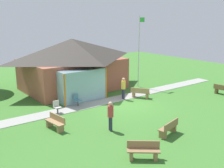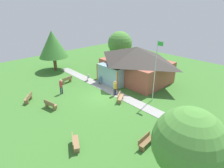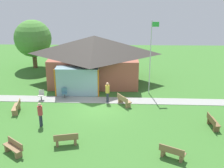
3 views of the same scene
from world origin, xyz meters
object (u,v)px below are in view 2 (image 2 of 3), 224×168
pavilion (135,63)px  flagpole (155,69)px  tree_behind_pavilion_left (120,44)px  bench_mid_left (67,80)px  bench_rear_near_path (120,97)px  patio_chair_west (88,78)px  visitor_strolling_lawn (61,86)px  bench_lawn_far_right (146,141)px  tree_far_east (188,143)px  bench_front_center (50,105)px  bench_front_left (29,98)px  tree_west_hedge (53,44)px  visitor_on_path (115,87)px  bench_front_right (75,143)px  patio_chair_porch_left (99,81)px

pavilion → flagpole: (5.07, -3.06, 1.17)m
tree_behind_pavilion_left → bench_mid_left: bearing=-81.9°
bench_rear_near_path → patio_chair_west: size_ratio=1.75×
visitor_strolling_lawn → tree_behind_pavilion_left: tree_behind_pavilion_left is taller
bench_lawn_far_right → patio_chair_west: (-12.88, 4.46, 0.01)m
visitor_strolling_lawn → tree_far_east: (15.22, -1.39, 2.19)m
bench_front_center → bench_front_left: 3.07m
bench_lawn_far_right → patio_chair_west: patio_chair_west is taller
bench_mid_left → tree_west_hedge: bearing=68.6°
flagpole → patio_chair_west: flagpole is taller
flagpole → bench_lawn_far_right: 7.88m
visitor_on_path → tree_behind_pavilion_left: (-8.44, 9.41, 2.27)m
tree_west_hedge → bench_lawn_far_right: bearing=-10.1°
bench_front_right → bench_rear_near_path: (-2.64, 7.30, 0.00)m
pavilion → bench_rear_near_path: pavilion is taller
bench_mid_left → visitor_on_path: (6.83, 2.00, 0.62)m
bench_lawn_far_right → bench_mid_left: bearing=-103.0°
bench_front_right → tree_behind_pavilion_left: (-12.40, 17.24, 2.89)m
bench_rear_near_path → bench_front_left: 9.58m
visitor_on_path → tree_far_east: size_ratio=0.34×
bench_rear_near_path → bench_front_right: bearing=-12.6°
bench_front_left → tree_behind_pavilion_left: 17.50m
patio_chair_porch_left → tree_far_east: (14.44, -6.35, 2.80)m
bench_rear_near_path → pavilion: bearing=173.7°
patio_chair_west → tree_west_hedge: 7.86m
bench_rear_near_path → bench_front_center: bearing=-63.5°
visitor_on_path → patio_chair_west: bearing=-80.3°
tree_west_hedge → tree_far_east: size_ratio=1.18×
bench_lawn_far_right → visitor_strolling_lawn: size_ratio=0.88×
pavilion → visitor_on_path: size_ratio=5.26×
flagpole → tree_far_east: size_ratio=1.27×
bench_front_left → bench_front_center: bearing=-121.6°
tree_west_hedge → pavilion: bearing=27.5°
bench_mid_left → tree_far_east: tree_far_east is taller
patio_chair_porch_left → tree_behind_pavilion_left: tree_behind_pavilion_left is taller
flagpole → patio_chair_west: (-9.13, -1.74, -3.08)m
bench_front_center → bench_rear_near_path: bearing=46.7°
bench_lawn_far_right → patio_chair_west: size_ratio=1.78×
bench_front_center → patio_chair_porch_left: patio_chair_porch_left is taller
flagpole → tree_behind_pavilion_left: (-12.04, 7.30, -0.21)m
visitor_strolling_lawn → tree_behind_pavilion_left: bearing=29.5°
bench_front_right → tree_west_hedge: tree_west_hedge is taller
bench_front_center → patio_chair_porch_left: (-1.38, 7.40, 0.01)m
pavilion → bench_front_right: pavilion is taller
bench_mid_left → bench_rear_near_path: (8.15, 1.47, 0.00)m
bench_front_left → patio_chair_west: 7.91m
bench_front_right → bench_rear_near_path: size_ratio=1.01×
visitor_on_path → bench_rear_near_path: bearing=81.6°
bench_rear_near_path → tree_behind_pavilion_left: tree_behind_pavilion_left is taller
bench_mid_left → patio_chair_porch_left: 4.24m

